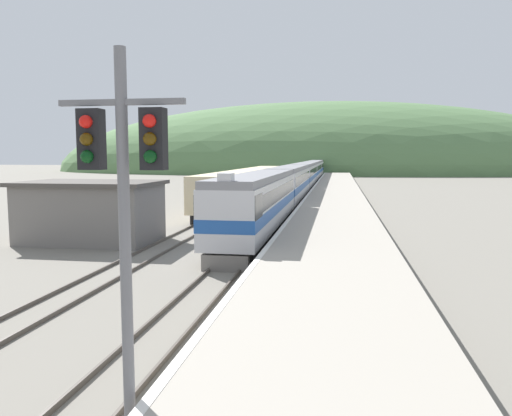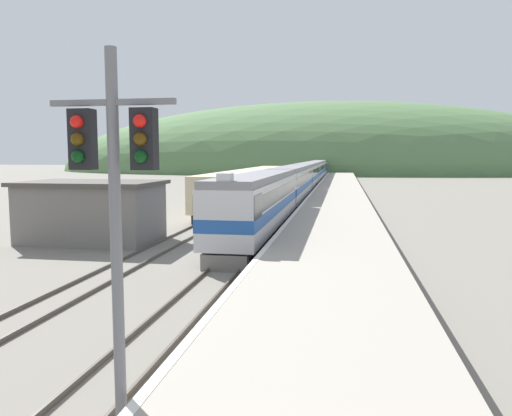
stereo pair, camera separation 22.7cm
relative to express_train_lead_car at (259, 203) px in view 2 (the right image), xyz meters
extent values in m
cube|color=#4C443D|center=(-0.72, 40.49, -2.19)|extent=(0.08, 180.00, 0.16)
cube|color=#4C443D|center=(0.72, 40.49, -2.19)|extent=(0.08, 180.00, 0.16)
cube|color=#4C443D|center=(-5.62, 40.49, -2.19)|extent=(0.08, 180.00, 0.16)
cube|color=#4C443D|center=(-4.18, 40.49, -2.19)|extent=(0.08, 180.00, 0.16)
cube|color=#9E9689|center=(4.77, 20.49, -1.71)|extent=(6.00, 140.00, 1.12)
cube|color=silver|center=(1.89, 20.49, -1.14)|extent=(0.24, 140.00, 0.01)
ellipsoid|color=#517547|center=(0.00, 133.09, -2.27)|extent=(180.13, 81.06, 44.58)
cube|color=slate|center=(-9.92, -3.09, -0.52)|extent=(7.76, 4.96, 3.50)
cube|color=#47423D|center=(-9.92, -3.09, 1.35)|extent=(8.26, 5.46, 0.24)
cube|color=black|center=(0.00, 0.23, -1.84)|extent=(2.31, 18.77, 0.85)
cube|color=#BCBCC1|center=(0.00, 0.23, 0.03)|extent=(2.82, 19.97, 2.90)
cube|color=#1E4C99|center=(0.00, 0.23, -0.20)|extent=(2.85, 19.99, 0.64)
cube|color=black|center=(0.00, 0.23, 0.67)|extent=(2.84, 18.77, 0.87)
cube|color=slate|center=(0.00, 0.23, 1.68)|extent=(2.65, 19.97, 0.40)
cube|color=black|center=(0.00, -8.62, 0.67)|extent=(2.86, 2.20, 1.16)
cube|color=#BCBCC1|center=(0.00, -9.30, 2.06)|extent=(0.64, 0.80, 0.36)
cube|color=slate|center=(0.00, -9.55, -1.89)|extent=(2.20, 0.40, 0.77)
cube|color=black|center=(0.00, 21.89, -1.84)|extent=(2.31, 20.26, 0.85)
cube|color=#BCBCC1|center=(0.00, 21.89, 0.03)|extent=(2.82, 21.55, 2.90)
cube|color=#1E4C99|center=(0.00, 21.89, -0.20)|extent=(2.85, 21.57, 0.64)
cube|color=black|center=(0.00, 21.89, 0.67)|extent=(2.84, 20.26, 0.87)
cube|color=slate|center=(0.00, 21.89, 1.68)|extent=(2.65, 21.55, 0.40)
cube|color=black|center=(0.00, 44.35, -1.84)|extent=(2.31, 20.26, 0.85)
cube|color=#BCBCC1|center=(0.00, 44.35, 0.03)|extent=(2.82, 21.55, 2.90)
cube|color=#1E4C99|center=(0.00, 44.35, -0.20)|extent=(2.85, 21.57, 0.64)
cube|color=black|center=(0.00, 44.35, 0.67)|extent=(2.84, 20.26, 0.87)
cube|color=slate|center=(0.00, 44.35, 1.68)|extent=(2.65, 21.55, 0.40)
cube|color=black|center=(0.00, 66.80, -1.84)|extent=(2.31, 20.26, 0.85)
cube|color=#BCBCC1|center=(0.00, 66.80, 0.03)|extent=(2.82, 21.55, 2.90)
cube|color=#1E4C99|center=(0.00, 66.80, -0.20)|extent=(2.85, 21.57, 0.64)
cube|color=black|center=(0.00, 66.80, 0.67)|extent=(2.84, 20.26, 0.87)
cube|color=slate|center=(0.00, 66.80, 1.68)|extent=(2.65, 21.55, 0.40)
cube|color=black|center=(0.00, 89.25, -1.84)|extent=(2.31, 20.26, 0.85)
cube|color=#BCBCC1|center=(0.00, 89.25, 0.03)|extent=(2.82, 21.55, 2.90)
cube|color=#1E4C99|center=(0.00, 89.25, -0.20)|extent=(2.85, 21.57, 0.64)
cube|color=black|center=(0.00, 89.25, 0.67)|extent=(2.84, 20.26, 0.87)
cube|color=slate|center=(0.00, 89.25, 1.68)|extent=(2.65, 21.55, 0.40)
cube|color=black|center=(-4.90, 23.21, -1.87)|extent=(2.46, 36.22, 0.80)
cube|color=beige|center=(-4.90, 23.21, 0.00)|extent=(2.90, 37.73, 2.93)
cylinder|color=slate|center=(1.49, -23.63, 1.28)|extent=(0.20, 0.20, 7.10)
cube|color=slate|center=(1.49, -23.63, 3.93)|extent=(2.20, 0.10, 0.10)
cube|color=black|center=(0.94, -23.63, 3.32)|extent=(0.40, 0.28, 1.02)
sphere|color=red|center=(0.94, -23.80, 3.60)|extent=(0.22, 0.22, 0.22)
sphere|color=#412C05|center=(0.94, -23.80, 3.32)|extent=(0.22, 0.22, 0.22)
sphere|color=black|center=(0.94, -23.80, 3.03)|extent=(0.22, 0.22, 0.22)
cube|color=black|center=(2.04, -23.63, 3.32)|extent=(0.40, 0.28, 1.02)
sphere|color=red|center=(2.04, -23.80, 3.60)|extent=(0.22, 0.22, 0.22)
sphere|color=#412C05|center=(2.04, -23.80, 3.32)|extent=(0.22, 0.22, 0.22)
sphere|color=black|center=(2.04, -23.80, 3.03)|extent=(0.22, 0.22, 0.22)
camera|label=1|loc=(5.06, -31.53, 3.06)|focal=35.00mm
camera|label=2|loc=(5.29, -31.49, 3.06)|focal=35.00mm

